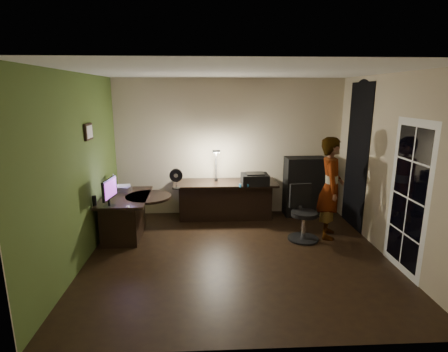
{
  "coord_description": "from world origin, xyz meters",
  "views": [
    {
      "loc": [
        -0.45,
        -4.88,
        2.42
      ],
      "look_at": [
        -0.15,
        1.05,
        1.0
      ],
      "focal_mm": 28.0,
      "sensor_mm": 36.0,
      "label": 1
    }
  ],
  "objects_px": {
    "cabinet": "(304,186)",
    "office_chair": "(304,214)",
    "desk_right": "(225,200)",
    "person": "(331,188)",
    "desk_left": "(127,216)",
    "monitor": "(109,197)"
  },
  "relations": [
    {
      "from": "desk_left",
      "to": "cabinet",
      "type": "xyz_separation_m",
      "value": [
        3.33,
        0.94,
        0.23
      ]
    },
    {
      "from": "person",
      "to": "monitor",
      "type": "bearing_deg",
      "value": 111.26
    },
    {
      "from": "desk_left",
      "to": "desk_right",
      "type": "bearing_deg",
      "value": 22.8
    },
    {
      "from": "office_chair",
      "to": "monitor",
      "type": "bearing_deg",
      "value": 175.98
    },
    {
      "from": "desk_left",
      "to": "office_chair",
      "type": "distance_m",
      "value": 3.01
    },
    {
      "from": "person",
      "to": "desk_right",
      "type": "bearing_deg",
      "value": 76.92
    },
    {
      "from": "cabinet",
      "to": "office_chair",
      "type": "relative_size",
      "value": 1.28
    },
    {
      "from": "desk_right",
      "to": "cabinet",
      "type": "xyz_separation_m",
      "value": [
        1.59,
        0.15,
        0.22
      ]
    },
    {
      "from": "cabinet",
      "to": "person",
      "type": "height_order",
      "value": "person"
    },
    {
      "from": "desk_left",
      "to": "person",
      "type": "bearing_deg",
      "value": -4.41
    },
    {
      "from": "desk_right",
      "to": "monitor",
      "type": "xyz_separation_m",
      "value": [
        -1.87,
        -1.29,
        0.5
      ]
    },
    {
      "from": "desk_left",
      "to": "desk_right",
      "type": "xyz_separation_m",
      "value": [
        1.74,
        0.79,
        0.01
      ]
    },
    {
      "from": "desk_left",
      "to": "cabinet",
      "type": "distance_m",
      "value": 3.47
    },
    {
      "from": "cabinet",
      "to": "desk_right",
      "type": "bearing_deg",
      "value": -176.08
    },
    {
      "from": "desk_left",
      "to": "monitor",
      "type": "height_order",
      "value": "monitor"
    },
    {
      "from": "desk_right",
      "to": "monitor",
      "type": "relative_size",
      "value": 4.08
    },
    {
      "from": "desk_right",
      "to": "monitor",
      "type": "bearing_deg",
      "value": -145.44
    },
    {
      "from": "desk_left",
      "to": "office_chair",
      "type": "height_order",
      "value": "office_chair"
    },
    {
      "from": "desk_right",
      "to": "person",
      "type": "height_order",
      "value": "person"
    },
    {
      "from": "desk_right",
      "to": "cabinet",
      "type": "relative_size",
      "value": 1.67
    },
    {
      "from": "cabinet",
      "to": "person",
      "type": "bearing_deg",
      "value": -84.93
    },
    {
      "from": "monitor",
      "to": "desk_left",
      "type": "bearing_deg",
      "value": 82.43
    }
  ]
}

